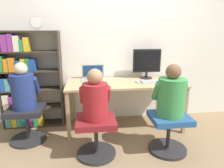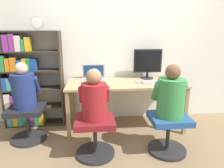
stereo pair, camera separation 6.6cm
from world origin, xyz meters
The scene contains 15 objects.
ground_plane centered at (0.00, 0.00, 0.00)m, with size 14.00×14.00×0.00m, color #846B4C.
wall_back centered at (0.00, 0.77, 1.30)m, with size 10.00×0.05×2.60m.
desk centered at (0.00, 0.35, 0.67)m, with size 1.77×0.70×0.74m.
desktop_monitor centered at (0.40, 0.57, 0.99)m, with size 0.46×0.20×0.48m.
laptop centered at (-0.48, 0.58, 0.79)m, with size 0.36×0.33×0.24m.
keyboard centered at (0.43, 0.29, 0.75)m, with size 0.38×0.17×0.03m.
computer_mouse_by_keyboard centered at (0.18, 0.32, 0.76)m, with size 0.06×0.11×0.03m.
office_chair_left centered at (0.44, -0.37, 0.29)m, with size 0.49×0.49×0.49m.
office_chair_right centered at (-0.48, -0.35, 0.29)m, with size 0.49×0.49×0.49m.
person_at_monitor centered at (0.44, -0.36, 0.76)m, with size 0.40×0.34×0.64m.
person_at_laptop centered at (-0.48, -0.35, 0.74)m, with size 0.36×0.31×0.60m.
bookshelf centered at (-1.55, 0.58, 0.73)m, with size 0.93×0.27×1.50m.
desk_clock centered at (-1.27, 0.53, 1.61)m, with size 0.18×0.03×0.20m.
office_chair_side centered at (-1.42, 0.10, 0.29)m, with size 0.49×0.49×0.49m.
person_near_shelf centered at (-1.42, 0.11, 0.75)m, with size 0.37×0.32×0.62m.
Camera 2 is at (-0.48, -2.56, 1.49)m, focal length 32.00 mm.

